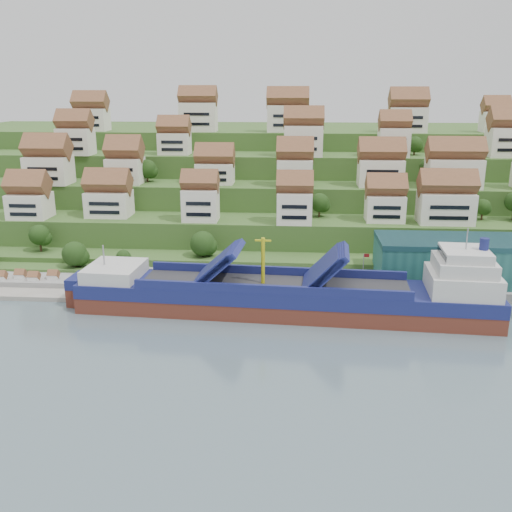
{
  "coord_description": "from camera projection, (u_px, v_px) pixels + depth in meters",
  "views": [
    {
      "loc": [
        2.77,
        -112.39,
        45.09
      ],
      "look_at": [
        -6.23,
        14.0,
        8.0
      ],
      "focal_mm": 40.0,
      "sensor_mm": 36.0,
      "label": 1
    }
  ],
  "objects": [
    {
      "name": "hillside_village",
      "position": [
        295.0,
        161.0,
        171.66
      ],
      "size": [
        155.76,
        64.24,
        29.73
      ],
      "color": "white",
      "rests_on": "ground"
    },
    {
      "name": "ground",
      "position": [
        281.0,
        311.0,
        120.45
      ],
      "size": [
        300.0,
        300.0,
        0.0
      ],
      "primitive_type": "plane",
      "color": "slate",
      "rests_on": "ground"
    },
    {
      "name": "beach_huts",
      "position": [
        28.0,
        279.0,
        134.25
      ],
      "size": [
        14.4,
        3.7,
        2.2
      ],
      "color": "white",
      "rests_on": "pebble_beach"
    },
    {
      "name": "cargo_ship",
      "position": [
        296.0,
        297.0,
        118.56
      ],
      "size": [
        87.08,
        18.76,
        19.27
      ],
      "rotation": [
        0.0,
        0.0,
        -0.06
      ],
      "color": "#5E281C",
      "rests_on": "ground"
    },
    {
      "name": "flagpole",
      "position": [
        364.0,
        268.0,
        126.86
      ],
      "size": [
        1.28,
        0.16,
        8.0
      ],
      "color": "gray",
      "rests_on": "quay"
    },
    {
      "name": "quay",
      "position": [
        368.0,
        285.0,
        133.14
      ],
      "size": [
        180.0,
        14.0,
        2.2
      ],
      "primitive_type": "cube",
      "color": "gray",
      "rests_on": "ground"
    },
    {
      "name": "warehouse",
      "position": [
        509.0,
        261.0,
        131.16
      ],
      "size": [
        60.0,
        15.0,
        10.0
      ],
      "primitive_type": "cube",
      "color": "#225E58",
      "rests_on": "quay"
    },
    {
      "name": "hillside_trees",
      "position": [
        243.0,
        193.0,
        160.69
      ],
      "size": [
        140.94,
        62.37,
        31.65
      ],
      "color": "#224316",
      "rests_on": "ground"
    },
    {
      "name": "pebble_beach",
      "position": [
        39.0,
        284.0,
        135.76
      ],
      "size": [
        45.0,
        20.0,
        1.0
      ],
      "primitive_type": "cube",
      "color": "gray",
      "rests_on": "ground"
    },
    {
      "name": "hillside",
      "position": [
        289.0,
        184.0,
        216.59
      ],
      "size": [
        260.0,
        128.0,
        31.0
      ],
      "color": "#2D4C1E",
      "rests_on": "ground"
    }
  ]
}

